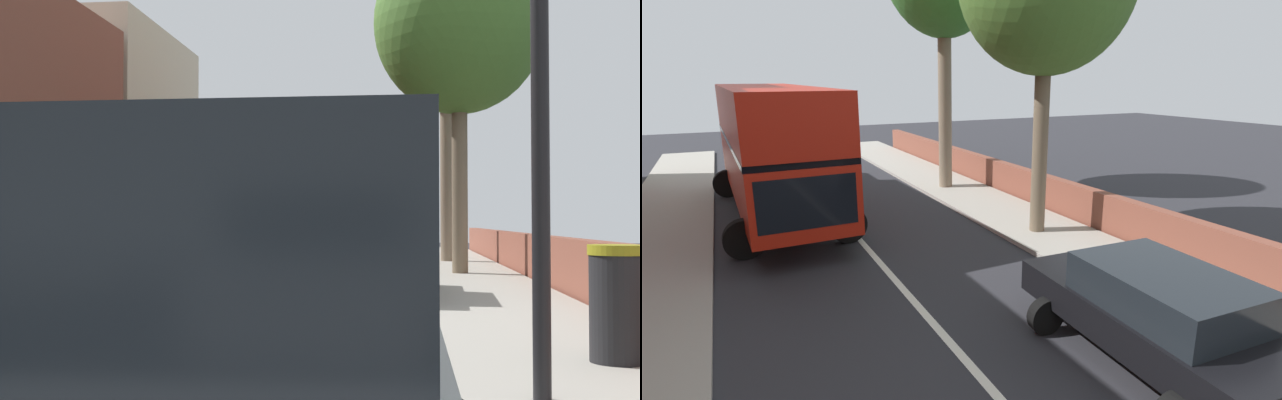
# 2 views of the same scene
# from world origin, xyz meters

# --- Properties ---
(double_decker_bus) EXTENTS (3.80, 10.48, 4.06)m
(double_decker_bus) POSITION_xyz_m (-1.70, 14.56, 2.35)
(double_decker_bus) COLOR #B71E0E
(double_decker_bus) RESTS_ON ground
(parked_car_black_right_3) EXTENTS (2.61, 4.63, 1.63)m
(parked_car_black_right_3) POSITION_xyz_m (2.50, 3.27, 0.93)
(parked_car_black_right_3) COLOR black
(parked_car_black_right_3) RESTS_ON ground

